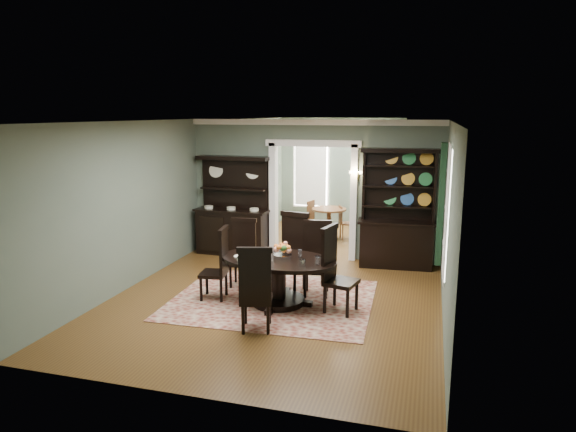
{
  "coord_description": "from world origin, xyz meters",
  "views": [
    {
      "loc": [
        2.47,
        -7.78,
        3.15
      ],
      "look_at": [
        0.11,
        0.6,
        1.38
      ],
      "focal_mm": 32.0,
      "sensor_mm": 36.0,
      "label": 1
    }
  ],
  "objects_px": {
    "dining_table": "(278,272)",
    "sideboard": "(233,220)",
    "welsh_dresser": "(397,225)",
    "parlor_table": "(329,219)"
  },
  "relations": [
    {
      "from": "sideboard",
      "to": "welsh_dresser",
      "type": "height_order",
      "value": "welsh_dresser"
    },
    {
      "from": "sideboard",
      "to": "parlor_table",
      "type": "bearing_deg",
      "value": 47.57
    },
    {
      "from": "sideboard",
      "to": "welsh_dresser",
      "type": "bearing_deg",
      "value": 2.05
    },
    {
      "from": "dining_table",
      "to": "sideboard",
      "type": "distance_m",
      "value": 3.34
    },
    {
      "from": "welsh_dresser",
      "to": "parlor_table",
      "type": "distance_m",
      "value": 2.61
    },
    {
      "from": "welsh_dresser",
      "to": "parlor_table",
      "type": "relative_size",
      "value": 2.83
    },
    {
      "from": "dining_table",
      "to": "sideboard",
      "type": "relative_size",
      "value": 0.97
    },
    {
      "from": "sideboard",
      "to": "welsh_dresser",
      "type": "distance_m",
      "value": 3.62
    },
    {
      "from": "sideboard",
      "to": "welsh_dresser",
      "type": "relative_size",
      "value": 0.9
    },
    {
      "from": "sideboard",
      "to": "dining_table",
      "type": "bearing_deg",
      "value": -53.24
    }
  ]
}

